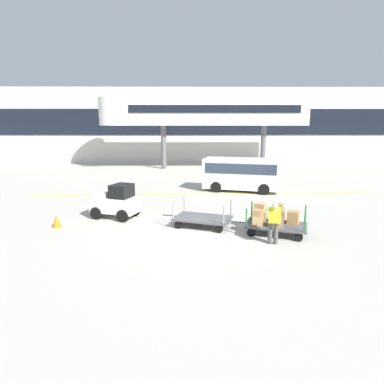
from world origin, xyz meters
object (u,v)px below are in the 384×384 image
(baggage_cart_middle, at_px, (273,220))
(baggage_handler, at_px, (274,221))
(shuttle_van, at_px, (242,172))
(baggage_cart_lead, at_px, (202,219))
(baggage_tug, at_px, (116,202))
(safety_cone_near, at_px, (57,221))

(baggage_cart_middle, bearing_deg, baggage_handler, -102.93)
(baggage_cart_middle, relative_size, shuttle_van, 0.60)
(baggage_cart_lead, xyz_separation_m, baggage_handler, (2.43, -2.17, 0.52))
(baggage_cart_middle, distance_m, shuttle_van, 8.60)
(baggage_tug, distance_m, safety_cone_near, 2.67)
(baggage_tug, xyz_separation_m, baggage_cart_lead, (3.91, -1.40, -0.41))
(shuttle_van, bearing_deg, baggage_cart_middle, -90.73)
(baggage_tug, xyz_separation_m, baggage_handler, (6.35, -3.57, 0.11))
(baggage_tug, distance_m, baggage_handler, 7.29)
(baggage_tug, height_order, shuttle_van, shuttle_van)
(baggage_tug, distance_m, shuttle_van, 9.23)
(baggage_tug, bearing_deg, safety_cone_near, -145.77)
(baggage_cart_lead, height_order, safety_cone_near, baggage_cart_lead)
(baggage_handler, bearing_deg, baggage_tug, 150.63)
(baggage_handler, height_order, shuttle_van, shuttle_van)
(baggage_tug, bearing_deg, baggage_handler, -29.37)
(baggage_cart_lead, xyz_separation_m, shuttle_van, (2.84, 7.68, 0.89))
(baggage_cart_lead, xyz_separation_m, baggage_cart_middle, (2.73, -0.89, 0.21))
(baggage_cart_lead, bearing_deg, baggage_handler, -41.72)
(baggage_tug, xyz_separation_m, shuttle_van, (6.75, 6.28, 0.48))
(baggage_cart_lead, relative_size, baggage_handler, 1.96)
(baggage_tug, bearing_deg, baggage_cart_middle, -19.08)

